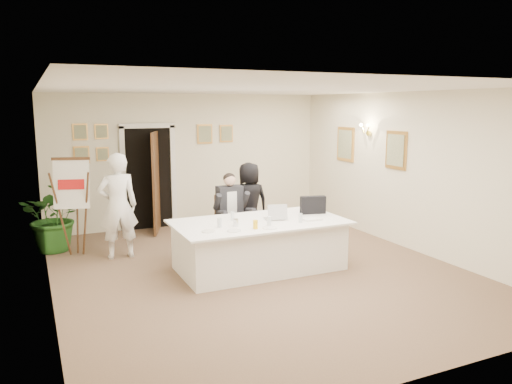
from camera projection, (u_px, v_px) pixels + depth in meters
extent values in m
plane|color=brown|center=(258.00, 270.00, 7.83)|extent=(7.00, 7.00, 0.00)
cube|color=white|center=(258.00, 89.00, 7.36)|extent=(6.00, 7.00, 0.02)
cube|color=#EBE7C7|center=(189.00, 160.00, 10.73)|extent=(6.00, 0.10, 2.80)
cube|color=#EBE7C7|center=(422.00, 236.00, 4.46)|extent=(6.00, 0.10, 2.80)
cube|color=#EBE7C7|center=(45.00, 197.00, 6.36)|extent=(0.10, 7.00, 2.80)
cube|color=#EBE7C7|center=(411.00, 172.00, 8.83)|extent=(0.10, 7.00, 2.80)
cube|color=black|center=(149.00, 179.00, 10.39)|extent=(0.92, 0.06, 2.10)
cube|color=white|center=(124.00, 180.00, 10.15)|extent=(0.10, 0.06, 2.20)
cube|color=white|center=(173.00, 177.00, 10.58)|extent=(0.10, 0.06, 2.20)
cube|color=#3D2213|center=(156.00, 182.00, 10.04)|extent=(0.33, 0.81, 2.02)
cube|color=white|center=(259.00, 246.00, 7.85)|extent=(2.50, 1.25, 0.75)
cube|color=white|center=(259.00, 222.00, 7.79)|extent=(2.68, 1.43, 0.03)
cube|color=white|center=(73.00, 184.00, 8.31)|extent=(0.60, 0.33, 0.81)
imported|color=white|center=(118.00, 206.00, 8.35)|extent=(0.65, 0.43, 1.79)
imported|color=black|center=(249.00, 202.00, 9.40)|extent=(0.76, 0.52, 1.51)
imported|color=#23591D|center=(55.00, 216.00, 8.81)|extent=(1.15, 1.00, 1.25)
cube|color=black|center=(313.00, 205.00, 8.30)|extent=(0.44, 0.21, 0.30)
cube|color=white|center=(312.00, 219.00, 7.85)|extent=(0.29, 0.20, 0.03)
cylinder|color=white|center=(209.00, 231.00, 7.12)|extent=(0.25, 0.25, 0.01)
cylinder|color=white|center=(234.00, 231.00, 7.15)|extent=(0.25, 0.25, 0.01)
cylinder|color=white|center=(270.00, 228.00, 7.32)|extent=(0.22, 0.22, 0.01)
cylinder|color=silver|center=(220.00, 223.00, 7.37)|extent=(0.09, 0.09, 0.14)
cylinder|color=silver|center=(269.00, 221.00, 7.47)|extent=(0.08, 0.08, 0.14)
cylinder|color=silver|center=(300.00, 218.00, 7.69)|extent=(0.07, 0.07, 0.14)
cylinder|color=silver|center=(232.00, 216.00, 7.82)|extent=(0.07, 0.07, 0.14)
cylinder|color=yellow|center=(255.00, 225.00, 7.28)|extent=(0.08, 0.08, 0.13)
cylinder|color=silver|center=(236.00, 223.00, 7.44)|extent=(0.09, 0.09, 0.11)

